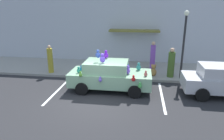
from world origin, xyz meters
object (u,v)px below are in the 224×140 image
(plush_covered_car, at_px, (109,75))
(street_lamp_post, at_px, (184,38))
(teddy_bear_on_sidewalk, at_px, (153,71))
(pedestrian_walking_past, at_px, (171,64))
(pedestrian_near_shopfront, at_px, (50,60))
(pedestrian_by_lamp, at_px, (153,56))

(plush_covered_car, relative_size, street_lamp_post, 1.09)
(teddy_bear_on_sidewalk, xyz_separation_m, pedestrian_walking_past, (1.02, 0.01, 0.47))
(plush_covered_car, height_order, teddy_bear_on_sidewalk, plush_covered_car)
(street_lamp_post, distance_m, pedestrian_near_shopfront, 8.23)
(plush_covered_car, distance_m, pedestrian_near_shopfront, 4.56)
(pedestrian_near_shopfront, bearing_deg, teddy_bear_on_sidewalk, 1.70)
(pedestrian_near_shopfront, xyz_separation_m, pedestrian_by_lamp, (6.50, 1.78, 0.06))
(pedestrian_near_shopfront, relative_size, pedestrian_walking_past, 0.99)
(street_lamp_post, xyz_separation_m, pedestrian_walking_past, (-0.56, 0.18, -1.56))
(plush_covered_car, distance_m, pedestrian_by_lamp, 4.43)
(plush_covered_car, xyz_separation_m, pedestrian_near_shopfront, (-4.12, 1.94, 0.17))
(teddy_bear_on_sidewalk, relative_size, pedestrian_by_lamp, 0.40)
(teddy_bear_on_sidewalk, relative_size, street_lamp_post, 0.19)
(pedestrian_walking_past, bearing_deg, pedestrian_by_lamp, 122.71)
(street_lamp_post, height_order, pedestrian_by_lamp, street_lamp_post)
(pedestrian_near_shopfront, bearing_deg, street_lamp_post, 0.15)
(plush_covered_car, bearing_deg, pedestrian_by_lamp, 57.38)
(street_lamp_post, bearing_deg, pedestrian_by_lamp, 131.82)
(teddy_bear_on_sidewalk, relative_size, pedestrian_walking_past, 0.42)
(plush_covered_car, distance_m, pedestrian_walking_past, 4.02)
(pedestrian_near_shopfront, bearing_deg, plush_covered_car, -25.22)
(pedestrian_near_shopfront, relative_size, pedestrian_by_lamp, 0.95)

